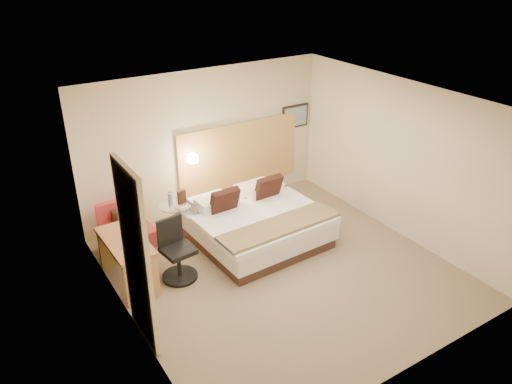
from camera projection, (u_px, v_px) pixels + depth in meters
floor at (282, 270)px, 7.89m from camera, size 4.80×5.00×0.02m
ceiling at (287, 102)px, 6.68m from camera, size 4.80×5.00×0.02m
wall_back at (205, 142)px, 9.19m from camera, size 4.80×0.02×2.70m
wall_front at (418, 281)px, 5.38m from camera, size 4.80×0.02×2.70m
wall_left at (124, 240)px, 6.13m from camera, size 0.02×5.00×2.70m
wall_right at (400, 159)px, 8.44m from camera, size 0.02×5.00×2.70m
headboard_panel at (240, 155)px, 9.67m from camera, size 2.60×0.04×1.30m
art_frame at (295, 116)px, 10.06m from camera, size 0.62×0.03×0.47m
art_canvas at (296, 117)px, 10.05m from camera, size 0.54×0.01×0.39m
lamp_arm at (191, 157)px, 9.04m from camera, size 0.02×0.12×0.02m
lamp_shade at (192, 158)px, 8.99m from camera, size 0.15×0.15×0.15m
curtain at (136, 257)px, 6.02m from camera, size 0.06×0.90×2.42m
bottle_a at (170, 199)px, 8.46m from camera, size 0.08×0.08×0.22m
bottle_b at (171, 198)px, 8.49m from camera, size 0.08×0.08×0.22m
menu_folder at (182, 197)px, 8.50m from camera, size 0.15×0.08×0.25m
bed at (256, 223)px, 8.54m from camera, size 2.13×2.07×1.01m
lounge_chair at (127, 231)px, 8.31m from camera, size 0.82×0.73×0.82m
side_table at (176, 219)px, 8.63m from camera, size 0.64×0.64×0.62m
desk at (128, 249)px, 7.35m from camera, size 0.58×1.21×0.74m
desk_chair at (177, 255)px, 7.55m from camera, size 0.61×0.61×0.96m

